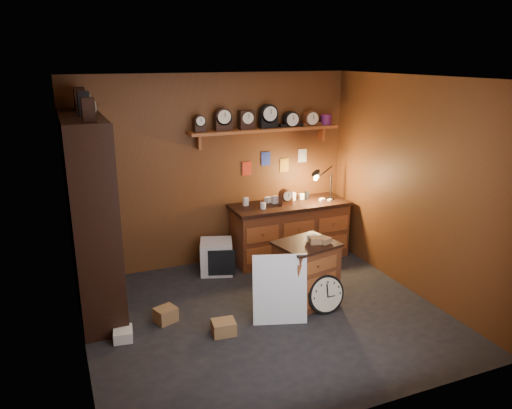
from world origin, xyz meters
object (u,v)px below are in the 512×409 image
object	(u,v)px
big_round_clock	(326,294)
workbench	(290,228)
shelving_unit	(88,208)
low_cabinet	(306,271)

from	to	relation	value
big_round_clock	workbench	bearing A→B (deg)	78.35
shelving_unit	workbench	xyz separation A→B (m)	(2.82, 0.49, -0.78)
low_cabinet	big_round_clock	world-z (taller)	low_cabinet
workbench	big_round_clock	world-z (taller)	workbench
shelving_unit	low_cabinet	distance (m)	2.66
shelving_unit	big_round_clock	distance (m)	2.92
shelving_unit	workbench	world-z (taller)	shelving_unit
low_cabinet	shelving_unit	bearing A→B (deg)	147.86
workbench	low_cabinet	bearing A→B (deg)	-108.28
workbench	big_round_clock	bearing A→B (deg)	-101.65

